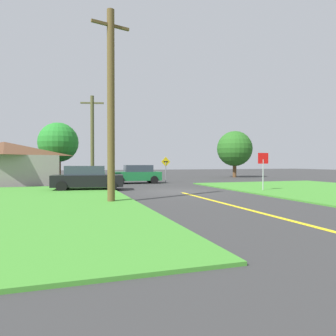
{
  "coord_description": "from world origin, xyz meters",
  "views": [
    {
      "loc": [
        -6.73,
        -18.81,
        1.83
      ],
      "look_at": [
        0.68,
        3.83,
        1.42
      ],
      "focal_mm": 33.49,
      "sensor_mm": 36.0,
      "label": 1
    }
  ],
  "objects_px": {
    "car_approaching_junction": "(136,174)",
    "pine_tree_center": "(235,149)",
    "stop_sign": "(263,165)",
    "parked_car_near_building": "(87,178)",
    "oak_tree_left": "(58,143)",
    "barn": "(4,163)",
    "utility_pole_mid": "(92,139)",
    "direction_sign": "(166,167)",
    "utility_pole_near": "(111,105)"
  },
  "relations": [
    {
      "from": "car_approaching_junction",
      "to": "pine_tree_center",
      "type": "distance_m",
      "value": 16.1
    },
    {
      "from": "stop_sign",
      "to": "parked_car_near_building",
      "type": "xyz_separation_m",
      "value": [
        -10.62,
        4.19,
        -0.9
      ]
    },
    {
      "from": "pine_tree_center",
      "to": "oak_tree_left",
      "type": "bearing_deg",
      "value": -172.49
    },
    {
      "from": "car_approaching_junction",
      "to": "oak_tree_left",
      "type": "relative_size",
      "value": 0.78
    },
    {
      "from": "pine_tree_center",
      "to": "barn",
      "type": "relative_size",
      "value": 0.67
    },
    {
      "from": "oak_tree_left",
      "to": "utility_pole_mid",
      "type": "bearing_deg",
      "value": -67.74
    },
    {
      "from": "stop_sign",
      "to": "car_approaching_junction",
      "type": "relative_size",
      "value": 0.56
    },
    {
      "from": "stop_sign",
      "to": "car_approaching_junction",
      "type": "height_order",
      "value": "stop_sign"
    },
    {
      "from": "stop_sign",
      "to": "pine_tree_center",
      "type": "distance_m",
      "value": 19.32
    },
    {
      "from": "parked_car_near_building",
      "to": "oak_tree_left",
      "type": "xyz_separation_m",
      "value": [
        -2.02,
        10.53,
        2.96
      ]
    },
    {
      "from": "parked_car_near_building",
      "to": "utility_pole_mid",
      "type": "bearing_deg",
      "value": 89.13
    },
    {
      "from": "car_approaching_junction",
      "to": "direction_sign",
      "type": "distance_m",
      "value": 2.9
    },
    {
      "from": "direction_sign",
      "to": "oak_tree_left",
      "type": "height_order",
      "value": "oak_tree_left"
    },
    {
      "from": "utility_pole_near",
      "to": "pine_tree_center",
      "type": "bearing_deg",
      "value": 48.16
    },
    {
      "from": "parked_car_near_building",
      "to": "barn",
      "type": "height_order",
      "value": "barn"
    },
    {
      "from": "utility_pole_mid",
      "to": "oak_tree_left",
      "type": "height_order",
      "value": "utility_pole_mid"
    },
    {
      "from": "utility_pole_mid",
      "to": "pine_tree_center",
      "type": "height_order",
      "value": "utility_pole_mid"
    },
    {
      "from": "utility_pole_near",
      "to": "direction_sign",
      "type": "xyz_separation_m",
      "value": [
        6.8,
        13.14,
        -2.99
      ]
    },
    {
      "from": "direction_sign",
      "to": "parked_car_near_building",
      "type": "bearing_deg",
      "value": -140.12
    },
    {
      "from": "direction_sign",
      "to": "oak_tree_left",
      "type": "xyz_separation_m",
      "value": [
        -9.43,
        4.34,
        2.29
      ]
    },
    {
      "from": "parked_car_near_building",
      "to": "direction_sign",
      "type": "bearing_deg",
      "value": 48.14
    },
    {
      "from": "utility_pole_near",
      "to": "direction_sign",
      "type": "distance_m",
      "value": 15.1
    },
    {
      "from": "stop_sign",
      "to": "utility_pole_near",
      "type": "bearing_deg",
      "value": 25.07
    },
    {
      "from": "utility_pole_near",
      "to": "direction_sign",
      "type": "relative_size",
      "value": 3.69
    },
    {
      "from": "stop_sign",
      "to": "direction_sign",
      "type": "distance_m",
      "value": 10.87
    },
    {
      "from": "car_approaching_junction",
      "to": "utility_pole_mid",
      "type": "height_order",
      "value": "utility_pole_mid"
    },
    {
      "from": "utility_pole_near",
      "to": "pine_tree_center",
      "type": "relative_size",
      "value": 1.51
    },
    {
      "from": "utility_pole_mid",
      "to": "barn",
      "type": "height_order",
      "value": "utility_pole_mid"
    },
    {
      "from": "utility_pole_mid",
      "to": "barn",
      "type": "xyz_separation_m",
      "value": [
        -6.8,
        3.33,
        -1.9
      ]
    },
    {
      "from": "stop_sign",
      "to": "barn",
      "type": "height_order",
      "value": "barn"
    },
    {
      "from": "utility_pole_near",
      "to": "utility_pole_mid",
      "type": "bearing_deg",
      "value": 89.8
    },
    {
      "from": "stop_sign",
      "to": "utility_pole_mid",
      "type": "bearing_deg",
      "value": -29.77
    },
    {
      "from": "stop_sign",
      "to": "direction_sign",
      "type": "height_order",
      "value": "stop_sign"
    },
    {
      "from": "pine_tree_center",
      "to": "parked_car_near_building",
      "type": "bearing_deg",
      "value": -144.65
    },
    {
      "from": "car_approaching_junction",
      "to": "barn",
      "type": "distance_m",
      "value": 10.88
    },
    {
      "from": "pine_tree_center",
      "to": "utility_pole_mid",
      "type": "bearing_deg",
      "value": -152.89
    },
    {
      "from": "stop_sign",
      "to": "utility_pole_mid",
      "type": "relative_size",
      "value": 0.35
    },
    {
      "from": "parked_car_near_building",
      "to": "oak_tree_left",
      "type": "relative_size",
      "value": 0.84
    },
    {
      "from": "stop_sign",
      "to": "utility_pole_mid",
      "type": "distance_m",
      "value": 13.07
    },
    {
      "from": "direction_sign",
      "to": "utility_pole_mid",
      "type": "bearing_deg",
      "value": -162.18
    },
    {
      "from": "parked_car_near_building",
      "to": "car_approaching_junction",
      "type": "bearing_deg",
      "value": 60.73
    },
    {
      "from": "stop_sign",
      "to": "oak_tree_left",
      "type": "distance_m",
      "value": 19.51
    },
    {
      "from": "utility_pole_mid",
      "to": "parked_car_near_building",
      "type": "bearing_deg",
      "value": -99.12
    },
    {
      "from": "barn",
      "to": "utility_pole_mid",
      "type": "bearing_deg",
      "value": -26.11
    },
    {
      "from": "pine_tree_center",
      "to": "barn",
      "type": "height_order",
      "value": "pine_tree_center"
    },
    {
      "from": "utility_pole_near",
      "to": "utility_pole_mid",
      "type": "relative_size",
      "value": 1.23
    },
    {
      "from": "direction_sign",
      "to": "pine_tree_center",
      "type": "relative_size",
      "value": 0.41
    },
    {
      "from": "parked_car_near_building",
      "to": "barn",
      "type": "relative_size",
      "value": 0.55
    },
    {
      "from": "oak_tree_left",
      "to": "car_approaching_junction",
      "type": "bearing_deg",
      "value": -34.47
    },
    {
      "from": "pine_tree_center",
      "to": "utility_pole_near",
      "type": "bearing_deg",
      "value": -131.84
    }
  ]
}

